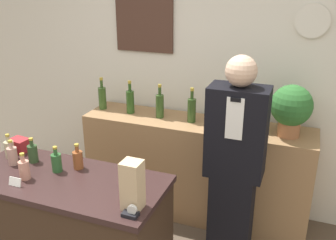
# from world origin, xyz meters

# --- Properties ---
(back_wall) EXTENTS (5.20, 0.09, 2.70)m
(back_wall) POSITION_xyz_m (-0.00, 2.00, 1.36)
(back_wall) COLOR silver
(back_wall) RESTS_ON ground_plane
(back_shelf) EXTENTS (2.10, 0.48, 0.95)m
(back_shelf) POSITION_xyz_m (0.07, 1.70, 0.48)
(back_shelf) COLOR #9E754C
(back_shelf) RESTS_ON ground_plane
(display_counter) EXTENTS (1.35, 0.60, 0.95)m
(display_counter) POSITION_xyz_m (-0.45, 0.44, 0.47)
(display_counter) COLOR #382619
(display_counter) RESTS_ON ground_plane
(shopkeeper) EXTENTS (0.43, 0.27, 1.69)m
(shopkeeper) POSITION_xyz_m (0.53, 1.19, 0.84)
(shopkeeper) COLOR black
(shopkeeper) RESTS_ON ground_plane
(potted_plant) EXTENTS (0.34, 0.34, 0.43)m
(potted_plant) POSITION_xyz_m (0.87, 1.68, 1.20)
(potted_plant) COLOR #B27047
(potted_plant) RESTS_ON back_shelf
(paper_bag) EXTENTS (0.11, 0.11, 0.29)m
(paper_bag) POSITION_xyz_m (0.13, 0.30, 1.09)
(paper_bag) COLOR tan
(paper_bag) RESTS_ON display_counter
(tape_dispenser) EXTENTS (0.09, 0.06, 0.07)m
(tape_dispenser) POSITION_xyz_m (0.15, 0.23, 0.97)
(tape_dispenser) COLOR black
(tape_dispenser) RESTS_ON display_counter
(price_card_right) EXTENTS (0.09, 0.02, 0.06)m
(price_card_right) POSITION_xyz_m (-0.68, 0.25, 0.98)
(price_card_right) COLOR white
(price_card_right) RESTS_ON display_counter
(gift_box) EXTENTS (0.15, 0.12, 0.10)m
(gift_box) POSITION_xyz_m (-1.00, 0.67, 1.00)
(gift_box) COLOR maroon
(gift_box) RESTS_ON display_counter
(counter_bottle_0) EXTENTS (0.07, 0.07, 0.18)m
(counter_bottle_0) POSITION_xyz_m (-0.99, 0.56, 1.02)
(counter_bottle_0) COLOR #BCB087
(counter_bottle_0) RESTS_ON display_counter
(counter_bottle_1) EXTENTS (0.07, 0.07, 0.18)m
(counter_bottle_1) POSITION_xyz_m (-0.90, 0.48, 1.02)
(counter_bottle_1) COLOR tan
(counter_bottle_1) RESTS_ON display_counter
(counter_bottle_2) EXTENTS (0.07, 0.07, 0.18)m
(counter_bottle_2) POSITION_xyz_m (-0.79, 0.56, 1.02)
(counter_bottle_2) COLOR #2F4A28
(counter_bottle_2) RESTS_ON display_counter
(counter_bottle_3) EXTENTS (0.07, 0.07, 0.18)m
(counter_bottle_3) POSITION_xyz_m (-0.68, 0.35, 1.02)
(counter_bottle_3) COLOR tan
(counter_bottle_3) RESTS_ON display_counter
(counter_bottle_4) EXTENTS (0.07, 0.07, 0.18)m
(counter_bottle_4) POSITION_xyz_m (-0.54, 0.51, 1.02)
(counter_bottle_4) COLOR #2A5A2C
(counter_bottle_4) RESTS_ON display_counter
(counter_bottle_5) EXTENTS (0.07, 0.07, 0.18)m
(counter_bottle_5) POSITION_xyz_m (-0.43, 0.59, 1.02)
(counter_bottle_5) COLOR brown
(counter_bottle_5) RESTS_ON display_counter
(shelf_bottle_0) EXTENTS (0.08, 0.08, 0.32)m
(shelf_bottle_0) POSITION_xyz_m (-0.90, 1.72, 1.07)
(shelf_bottle_0) COLOR #345423
(shelf_bottle_0) RESTS_ON back_shelf
(shelf_bottle_1) EXTENTS (0.08, 0.08, 0.32)m
(shelf_bottle_1) POSITION_xyz_m (-0.59, 1.71, 1.07)
(shelf_bottle_1) COLOR #2A4F1D
(shelf_bottle_1) RESTS_ON back_shelf
(shelf_bottle_2) EXTENTS (0.08, 0.08, 0.32)m
(shelf_bottle_2) POSITION_xyz_m (-0.28, 1.70, 1.07)
(shelf_bottle_2) COLOR #315021
(shelf_bottle_2) RESTS_ON back_shelf
(shelf_bottle_3) EXTENTS (0.08, 0.08, 0.32)m
(shelf_bottle_3) POSITION_xyz_m (0.03, 1.69, 1.07)
(shelf_bottle_3) COLOR #304C20
(shelf_bottle_3) RESTS_ON back_shelf
(shelf_bottle_4) EXTENTS (0.08, 0.08, 0.32)m
(shelf_bottle_4) POSITION_xyz_m (0.34, 1.72, 1.07)
(shelf_bottle_4) COLOR #2B5225
(shelf_bottle_4) RESTS_ON back_shelf
(shelf_bottle_5) EXTENTS (0.08, 0.08, 0.32)m
(shelf_bottle_5) POSITION_xyz_m (0.65, 1.70, 1.07)
(shelf_bottle_5) COLOR #2B5723
(shelf_bottle_5) RESTS_ON back_shelf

